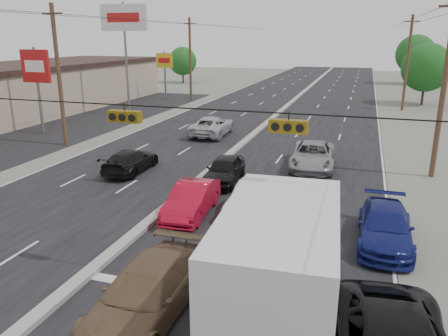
# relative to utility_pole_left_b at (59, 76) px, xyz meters

# --- Properties ---
(ground) EXTENTS (200.00, 200.00, 0.00)m
(ground) POSITION_rel_utility_pole_left_b_xyz_m (12.50, -15.00, -5.11)
(ground) COLOR #606356
(ground) RESTS_ON ground
(road_surface) EXTENTS (20.00, 160.00, 0.02)m
(road_surface) POSITION_rel_utility_pole_left_b_xyz_m (12.50, 15.00, -5.11)
(road_surface) COLOR black
(road_surface) RESTS_ON ground
(center_median) EXTENTS (0.50, 160.00, 0.20)m
(center_median) POSITION_rel_utility_pole_left_b_xyz_m (12.50, 15.00, -5.01)
(center_median) COLOR gray
(center_median) RESTS_ON ground
(strip_mall) EXTENTS (12.00, 42.00, 4.60)m
(strip_mall) POSITION_rel_utility_pole_left_b_xyz_m (-13.50, 10.00, -2.81)
(strip_mall) COLOR tan
(strip_mall) RESTS_ON ground
(parking_lot) EXTENTS (10.00, 42.00, 0.02)m
(parking_lot) POSITION_rel_utility_pole_left_b_xyz_m (-4.50, 10.00, -5.11)
(parking_lot) COLOR black
(parking_lot) RESTS_ON ground
(utility_pole_left_b) EXTENTS (1.60, 0.30, 10.00)m
(utility_pole_left_b) POSITION_rel_utility_pole_left_b_xyz_m (0.00, 0.00, 0.00)
(utility_pole_left_b) COLOR #422D1E
(utility_pole_left_b) RESTS_ON ground
(utility_pole_left_c) EXTENTS (1.60, 0.30, 10.00)m
(utility_pole_left_c) POSITION_rel_utility_pole_left_b_xyz_m (0.00, 25.00, 0.00)
(utility_pole_left_c) COLOR #422D1E
(utility_pole_left_c) RESTS_ON ground
(utility_pole_right_b) EXTENTS (1.60, 0.30, 10.00)m
(utility_pole_right_b) POSITION_rel_utility_pole_left_b_xyz_m (25.00, 0.00, 0.00)
(utility_pole_right_b) COLOR #422D1E
(utility_pole_right_b) RESTS_ON ground
(utility_pole_right_c) EXTENTS (1.60, 0.30, 10.00)m
(utility_pole_right_c) POSITION_rel_utility_pole_left_b_xyz_m (25.00, 25.00, 0.00)
(utility_pole_right_c) COLOR #422D1E
(utility_pole_right_c) RESTS_ON ground
(traffic_signals) EXTENTS (25.00, 0.30, 0.54)m
(traffic_signals) POSITION_rel_utility_pole_left_b_xyz_m (13.90, -15.00, 0.39)
(traffic_signals) COLOR black
(traffic_signals) RESTS_ON ground
(pole_sign_mid) EXTENTS (2.60, 0.25, 7.00)m
(pole_sign_mid) POSITION_rel_utility_pole_left_b_xyz_m (-4.50, 3.00, 0.01)
(pole_sign_mid) COLOR slate
(pole_sign_mid) RESTS_ON ground
(pole_sign_billboard) EXTENTS (5.00, 0.25, 11.00)m
(pole_sign_billboard) POSITION_rel_utility_pole_left_b_xyz_m (-2.00, 13.00, 3.76)
(pole_sign_billboard) COLOR slate
(pole_sign_billboard) RESTS_ON ground
(pole_sign_far) EXTENTS (2.20, 0.25, 6.00)m
(pole_sign_far) POSITION_rel_utility_pole_left_b_xyz_m (-3.50, 25.00, -0.70)
(pole_sign_far) COLOR slate
(pole_sign_far) RESTS_ON ground
(tree_left_far) EXTENTS (4.80, 4.80, 6.12)m
(tree_left_far) POSITION_rel_utility_pole_left_b_xyz_m (-9.50, 45.00, -1.39)
(tree_left_far) COLOR #382619
(tree_left_far) RESTS_ON ground
(tree_right_mid) EXTENTS (5.60, 5.60, 7.14)m
(tree_right_mid) POSITION_rel_utility_pole_left_b_xyz_m (27.50, 30.00, -0.77)
(tree_right_mid) COLOR #382619
(tree_right_mid) RESTS_ON ground
(tree_right_far) EXTENTS (6.40, 6.40, 8.16)m
(tree_right_far) POSITION_rel_utility_pole_left_b_xyz_m (28.50, 55.00, -0.15)
(tree_right_far) COLOR #382619
(tree_right_far) RESTS_ON ground
(box_truck) EXTENTS (3.09, 7.72, 3.85)m
(box_truck) POSITION_rel_utility_pole_left_b_xyz_m (19.21, -16.52, -3.14)
(box_truck) COLOR black
(box_truck) RESTS_ON ground
(tan_sedan) EXTENTS (2.19, 5.34, 1.55)m
(tan_sedan) POSITION_rel_utility_pole_left_b_xyz_m (15.46, -16.94, -4.33)
(tan_sedan) COLOR brown
(tan_sedan) RESTS_ON ground
(red_sedan) EXTENTS (1.80, 4.52, 1.46)m
(red_sedan) POSITION_rel_utility_pole_left_b_xyz_m (13.90, -9.54, -4.38)
(red_sedan) COLOR #B10A24
(red_sedan) RESTS_ON ground
(queue_car_a) EXTENTS (1.92, 4.34, 1.45)m
(queue_car_a) POSITION_rel_utility_pole_left_b_xyz_m (13.90, -4.69, -4.38)
(queue_car_a) COLOR black
(queue_car_a) RESTS_ON ground
(queue_car_b) EXTENTS (1.82, 4.35, 1.40)m
(queue_car_b) POSITION_rel_utility_pole_left_b_xyz_m (16.45, -8.35, -4.41)
(queue_car_b) COLOR white
(queue_car_b) RESTS_ON ground
(queue_car_c) EXTENTS (2.87, 5.68, 1.54)m
(queue_car_c) POSITION_rel_utility_pole_left_b_xyz_m (18.19, -0.35, -4.34)
(queue_car_c) COLOR gray
(queue_car_c) RESTS_ON ground
(queue_car_d) EXTENTS (2.00, 4.91, 1.42)m
(queue_car_d) POSITION_rel_utility_pole_left_b_xyz_m (22.10, -9.93, -4.40)
(queue_car_d) COLOR navy
(queue_car_d) RESTS_ON ground
(oncoming_near) EXTENTS (2.01, 4.70, 1.35)m
(oncoming_near) POSITION_rel_utility_pole_left_b_xyz_m (7.97, -4.48, -4.43)
(oncoming_near) COLOR black
(oncoming_near) RESTS_ON ground
(oncoming_far) EXTENTS (2.75, 5.69, 1.56)m
(oncoming_far) POSITION_rel_utility_pole_left_b_xyz_m (9.27, 6.51, -4.33)
(oncoming_far) COLOR #B7B9BF
(oncoming_far) RESTS_ON ground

